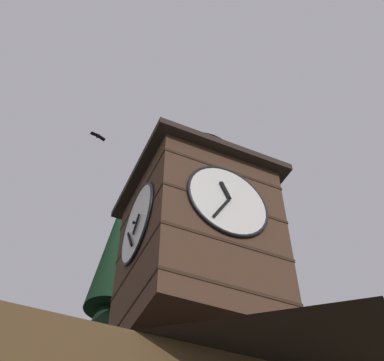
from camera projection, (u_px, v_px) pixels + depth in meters
clock_tower at (198, 239)px, 16.31m from camera, size 4.82×4.82×9.09m
flying_bird_high at (98, 136)px, 22.57m from camera, size 0.74×0.32×0.14m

